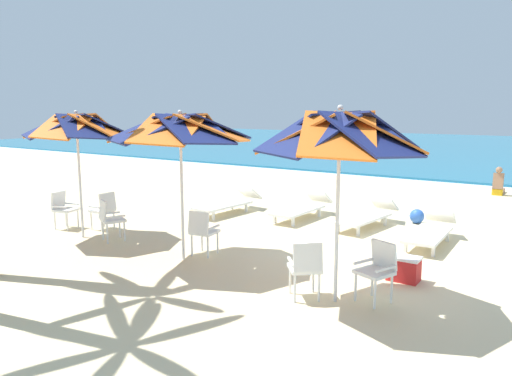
# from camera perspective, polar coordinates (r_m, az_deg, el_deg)

# --- Properties ---
(ground_plane) EXTENTS (80.00, 80.00, 0.00)m
(ground_plane) POSITION_cam_1_polar(r_m,az_deg,el_deg) (9.51, 12.68, -7.55)
(ground_plane) COLOR beige
(surf_foam) EXTENTS (80.00, 0.70, 0.01)m
(surf_foam) POSITION_cam_1_polar(r_m,az_deg,el_deg) (19.08, 23.86, 0.29)
(surf_foam) COLOR white
(surf_foam) RESTS_ON ground
(beach_umbrella_0) EXTENTS (2.40, 2.40, 2.78)m
(beach_umbrella_0) POSITION_cam_1_polar(r_m,az_deg,el_deg) (6.66, 9.88, 6.31)
(beach_umbrella_0) COLOR silver
(beach_umbrella_0) RESTS_ON ground
(plastic_chair_0) EXTENTS (0.57, 0.59, 0.87)m
(plastic_chair_0) POSITION_cam_1_polar(r_m,az_deg,el_deg) (7.14, 14.19, -9.12)
(plastic_chair_0) COLOR white
(plastic_chair_0) RESTS_ON ground
(plastic_chair_1) EXTENTS (0.63, 0.63, 0.87)m
(plastic_chair_1) POSITION_cam_1_polar(r_m,az_deg,el_deg) (7.03, 5.90, -9.18)
(plastic_chair_1) COLOR white
(plastic_chair_1) RESTS_ON ground
(beach_umbrella_1) EXTENTS (2.55, 2.55, 2.71)m
(beach_umbrella_1) POSITION_cam_1_polar(r_m,az_deg,el_deg) (8.62, -8.95, 6.89)
(beach_umbrella_1) COLOR silver
(beach_umbrella_1) RESTS_ON ground
(plastic_chair_2) EXTENTS (0.50, 0.52, 0.87)m
(plastic_chair_2) POSITION_cam_1_polar(r_m,az_deg,el_deg) (9.07, -6.35, -4.94)
(plastic_chair_2) COLOR white
(plastic_chair_2) RESTS_ON ground
(beach_umbrella_2) EXTENTS (2.17, 2.17, 2.71)m
(beach_umbrella_2) POSITION_cam_1_polar(r_m,az_deg,el_deg) (10.74, -20.46, 6.76)
(beach_umbrella_2) COLOR silver
(beach_umbrella_2) RESTS_ON ground
(plastic_chair_3) EXTENTS (0.48, 0.45, 0.87)m
(plastic_chair_3) POSITION_cam_1_polar(r_m,az_deg,el_deg) (11.48, -17.55, -2.31)
(plastic_chair_3) COLOR white
(plastic_chair_3) RESTS_ON ground
(plastic_chair_4) EXTENTS (0.56, 0.53, 0.87)m
(plastic_chair_4) POSITION_cam_1_polar(r_m,az_deg,el_deg) (11.93, -21.85, -2.13)
(plastic_chair_4) COLOR white
(plastic_chair_4) RESTS_ON ground
(plastic_chair_5) EXTENTS (0.58, 0.60, 0.87)m
(plastic_chair_5) POSITION_cam_1_polar(r_m,az_deg,el_deg) (10.46, -16.94, -3.39)
(plastic_chair_5) COLOR white
(plastic_chair_5) RESTS_ON ground
(sun_lounger_0) EXTENTS (0.69, 2.16, 0.62)m
(sun_lounger_0) POSITION_cam_1_polar(r_m,az_deg,el_deg) (10.44, 19.94, -4.79)
(sun_lounger_0) COLOR white
(sun_lounger_0) RESTS_ON ground
(sun_lounger_1) EXTENTS (0.88, 2.21, 0.62)m
(sun_lounger_1) POSITION_cam_1_polar(r_m,az_deg,el_deg) (11.52, 12.98, -3.17)
(sun_lounger_1) COLOR white
(sun_lounger_1) RESTS_ON ground
(sun_lounger_2) EXTENTS (0.70, 2.17, 0.62)m
(sun_lounger_2) POSITION_cam_1_polar(r_m,az_deg,el_deg) (12.18, 5.47, -2.31)
(sun_lounger_2) COLOR white
(sun_lounger_2) RESTS_ON ground
(sun_lounger_3) EXTENTS (0.79, 2.19, 0.62)m
(sun_lounger_3) POSITION_cam_1_polar(r_m,az_deg,el_deg) (12.75, -3.30, -1.76)
(sun_lounger_3) COLOR white
(sun_lounger_3) RESTS_ON ground
(cooler_box) EXTENTS (0.50, 0.34, 0.40)m
(cooler_box) POSITION_cam_1_polar(r_m,az_deg,el_deg) (8.16, 17.10, -9.09)
(cooler_box) COLOR red
(cooler_box) RESTS_ON ground
(beach_ball) EXTENTS (0.35, 0.35, 0.35)m
(beach_ball) POSITION_cam_1_polar(r_m,az_deg,el_deg) (12.27, 18.52, -3.19)
(beach_ball) COLOR blue
(beach_ball) RESTS_ON ground
(beachgoer_seated) EXTENTS (0.30, 0.93, 0.92)m
(beachgoer_seated) POSITION_cam_1_polar(r_m,az_deg,el_deg) (17.43, 26.79, 0.26)
(beachgoer_seated) COLOR yellow
(beachgoer_seated) RESTS_ON ground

